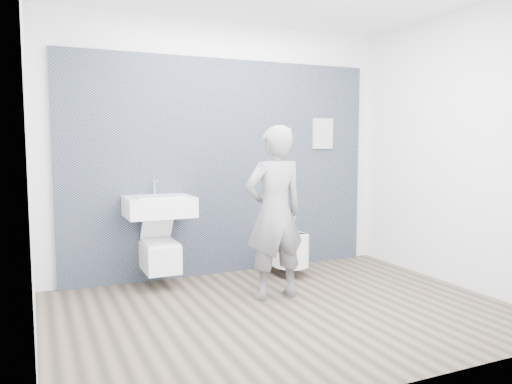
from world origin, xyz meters
name	(u,v)px	position (x,y,z in m)	size (l,w,h in m)	color
ground	(284,311)	(0.00, 0.00, 0.00)	(4.00, 4.00, 0.00)	brown
room_shell	(285,112)	(0.00, 0.00, 1.74)	(4.00, 4.00, 4.00)	silver
tile_wall	(225,271)	(0.00, 1.47, 0.00)	(3.60, 0.06, 2.40)	black
washbasin	(159,206)	(-0.82, 1.19, 0.84)	(0.68, 0.51, 0.51)	white
toilet_square	(160,255)	(-0.82, 1.20, 0.33)	(0.34, 0.49, 0.61)	white
toilet_rounded	(286,248)	(0.60, 1.11, 0.29)	(0.39, 0.66, 0.36)	white
info_placard	(321,262)	(1.26, 1.43, 0.00)	(0.27, 0.03, 0.37)	silver
visitor	(275,213)	(0.09, 0.38, 0.82)	(0.60, 0.39, 1.64)	gray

